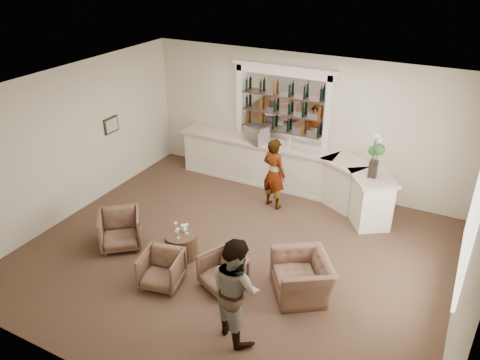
# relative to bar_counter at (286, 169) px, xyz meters

# --- Properties ---
(ground) EXTENTS (8.00, 8.00, 0.00)m
(ground) POSITION_rel_bar_counter_xyz_m (0.16, -3.00, -0.57)
(ground) COLOR brown
(ground) RESTS_ON ground
(room_shell) EXTENTS (8.04, 7.02, 3.32)m
(room_shell) POSITION_rel_bar_counter_xyz_m (0.33, -2.29, 1.77)
(room_shell) COLOR beige
(room_shell) RESTS_ON ground
(bar_counter) EXTENTS (5.72, 1.80, 1.14)m
(bar_counter) POSITION_rel_bar_counter_xyz_m (0.00, 0.00, 0.00)
(bar_counter) COLOR white
(bar_counter) RESTS_ON ground
(back_bar_alcove) EXTENTS (2.64, 0.25, 3.00)m
(back_bar_alcove) POSITION_rel_bar_counter_xyz_m (-0.34, 0.41, 1.46)
(back_bar_alcove) COLOR white
(back_bar_alcove) RESTS_ON ground
(cocktail_table) EXTENTS (0.64, 0.64, 0.50)m
(cocktail_table) POSITION_rel_bar_counter_xyz_m (-0.74, -3.51, -0.32)
(cocktail_table) COLOR #523823
(cocktail_table) RESTS_ON ground
(sommelier) EXTENTS (0.70, 0.56, 1.69)m
(sommelier) POSITION_rel_bar_counter_xyz_m (0.06, -0.89, 0.27)
(sommelier) COLOR gray
(sommelier) RESTS_ON ground
(guest) EXTENTS (1.08, 1.01, 1.77)m
(guest) POSITION_rel_bar_counter_xyz_m (1.17, -4.83, 0.31)
(guest) COLOR gray
(guest) RESTS_ON ground
(armchair_left) EXTENTS (1.14, 1.14, 0.75)m
(armchair_left) POSITION_rel_bar_counter_xyz_m (-2.02, -3.79, -0.20)
(armchair_left) COLOR brown
(armchair_left) RESTS_ON ground
(armchair_center) EXTENTS (0.83, 0.85, 0.65)m
(armchair_center) POSITION_rel_bar_counter_xyz_m (-0.57, -4.39, -0.25)
(armchair_center) COLOR brown
(armchair_center) RESTS_ON ground
(armchair_right) EXTENTS (0.92, 0.93, 0.65)m
(armchair_right) POSITION_rel_bar_counter_xyz_m (0.44, -3.95, -0.25)
(armchair_right) COLOR brown
(armchair_right) RESTS_ON ground
(armchair_far) EXTENTS (1.39, 1.42, 0.70)m
(armchair_far) POSITION_rel_bar_counter_xyz_m (1.75, -3.46, -0.22)
(armchair_far) COLOR brown
(armchair_far) RESTS_ON ground
(espresso_machine) EXTENTS (0.60, 0.55, 0.44)m
(espresso_machine) POSITION_rel_bar_counter_xyz_m (-0.79, -0.05, 0.78)
(espresso_machine) COLOR #B4B3B8
(espresso_machine) RESTS_ON bar_counter
(flower_vase) EXTENTS (0.26, 0.26, 0.98)m
(flower_vase) POSITION_rel_bar_counter_xyz_m (2.19, -0.63, 1.12)
(flower_vase) COLOR black
(flower_vase) RESTS_ON bar_counter
(wine_glass_bar_left) EXTENTS (0.07, 0.07, 0.21)m
(wine_glass_bar_left) POSITION_rel_bar_counter_xyz_m (-0.93, 0.07, 0.67)
(wine_glass_bar_left) COLOR white
(wine_glass_bar_left) RESTS_ON bar_counter
(wine_glass_bar_right) EXTENTS (0.07, 0.07, 0.21)m
(wine_glass_bar_right) POSITION_rel_bar_counter_xyz_m (0.04, 0.05, 0.67)
(wine_glass_bar_right) COLOR white
(wine_glass_bar_right) RESTS_ON bar_counter
(wine_glass_tbl_a) EXTENTS (0.07, 0.07, 0.21)m
(wine_glass_tbl_a) POSITION_rel_bar_counter_xyz_m (-0.86, -3.48, 0.03)
(wine_glass_tbl_a) COLOR white
(wine_glass_tbl_a) RESTS_ON cocktail_table
(wine_glass_tbl_b) EXTENTS (0.07, 0.07, 0.21)m
(wine_glass_tbl_b) POSITION_rel_bar_counter_xyz_m (-0.64, -3.43, 0.03)
(wine_glass_tbl_b) COLOR white
(wine_glass_tbl_b) RESTS_ON cocktail_table
(wine_glass_tbl_c) EXTENTS (0.07, 0.07, 0.21)m
(wine_glass_tbl_c) POSITION_rel_bar_counter_xyz_m (-0.70, -3.64, 0.03)
(wine_glass_tbl_c) COLOR white
(wine_glass_tbl_c) RESTS_ON cocktail_table
(napkin_holder) EXTENTS (0.08, 0.08, 0.12)m
(napkin_holder) POSITION_rel_bar_counter_xyz_m (-0.76, -3.37, -0.01)
(napkin_holder) COLOR white
(napkin_holder) RESTS_ON cocktail_table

